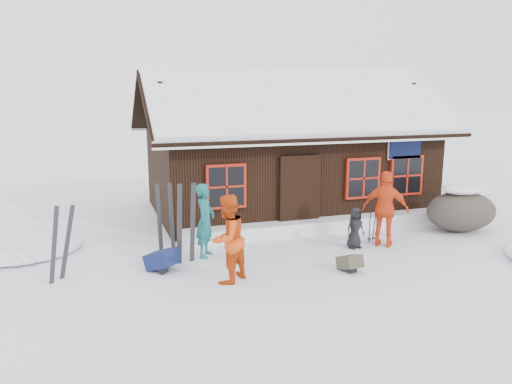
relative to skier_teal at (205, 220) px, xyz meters
The scene contains 15 objects.
ground 2.42m from the skier_teal, 32.01° to the right, with size 120.00×120.00×0.00m, color white.
mountain_hut 5.15m from the skier_teal, 47.79° to the left, with size 8.90×6.09×4.42m.
snow_drift 3.64m from the skier_teal, 17.00° to the left, with size 7.60×0.60×0.35m, color white.
snow_mounds 3.73m from the skier_teal, 10.47° to the left, with size 20.60×13.20×0.48m.
skier_teal is the anchor object (origin of this frame).
skier_orange_left 1.66m from the skier_teal, 87.36° to the right, with size 0.86×0.67×1.76m, color #CD400E.
skier_orange_right 4.33m from the skier_teal, ahead, with size 1.09×0.45×1.85m, color #E14217.
skier_crouched 3.59m from the skier_teal, ahead, with size 0.49×0.32×1.00m, color black.
boulder 7.02m from the skier_teal, ahead, with size 1.94×1.46×1.14m.
ski_pair_left 3.09m from the skier_teal, behind, with size 0.58×0.30×1.56m.
ski_pair_mid 0.96m from the skier_teal, 149.25° to the left, with size 0.42×0.08×1.71m.
ski_pair_right 0.55m from the skier_teal, 150.90° to the right, with size 0.48×0.12×1.82m.
ski_poles 4.21m from the skier_teal, ahead, with size 0.25×0.12×1.38m.
backpack_blue 1.43m from the skier_teal, 149.27° to the right, with size 0.47×0.62×0.34m, color #121C4D.
backpack_olive 3.34m from the skier_teal, 35.65° to the right, with size 0.37×0.49×0.27m, color #403D2E.
Camera 1 is at (-4.24, -9.52, 3.73)m, focal length 35.00 mm.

